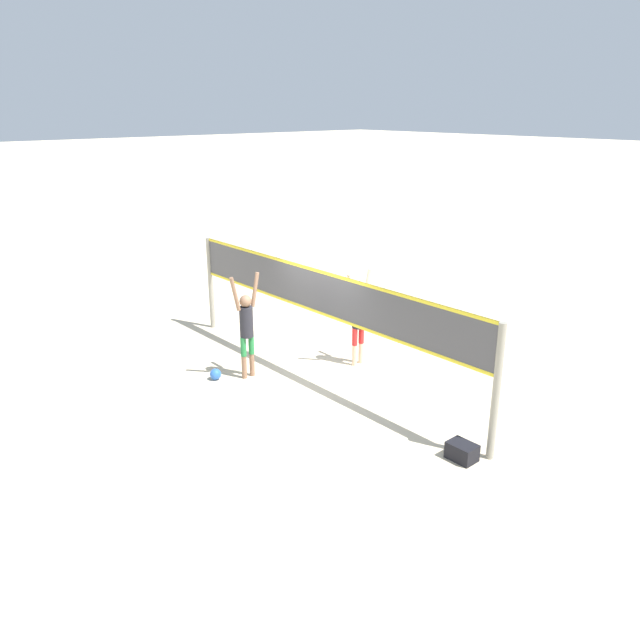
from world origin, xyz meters
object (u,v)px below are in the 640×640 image
(player_spiker, at_px, (246,324))
(gear_bag, at_px, (462,451))
(volleyball, at_px, (215,374))
(player_blocker, at_px, (358,316))
(volleyball_net, at_px, (320,302))

(player_spiker, distance_m, gear_bag, 5.14)
(volleyball, bearing_deg, gear_bag, 14.07)
(player_blocker, bearing_deg, gear_bag, 69.23)
(volleyball_net, bearing_deg, player_blocker, 90.08)
(player_blocker, xyz_separation_m, volleyball, (-1.37, -2.83, -1.00))
(volleyball_net, bearing_deg, gear_bag, -5.58)
(volleyball_net, distance_m, player_spiker, 1.60)
(player_spiker, xyz_separation_m, gear_bag, (4.98, 0.73, -1.04))
(player_spiker, height_order, gear_bag, player_spiker)
(gear_bag, bearing_deg, player_spiker, -171.67)
(player_spiker, bearing_deg, player_blocker, -24.88)
(volleyball, bearing_deg, player_spiker, 60.90)
(player_blocker, bearing_deg, volleyball, -25.81)
(volleyball_net, relative_size, volleyball, 35.84)
(volleyball_net, height_order, player_blocker, volleyball_net)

